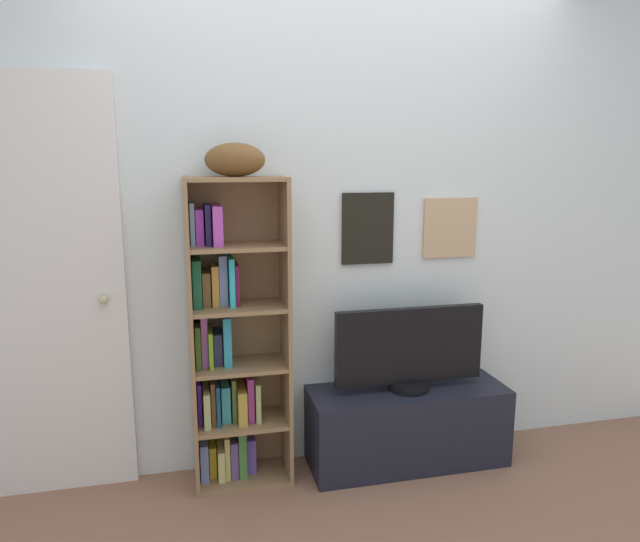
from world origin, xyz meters
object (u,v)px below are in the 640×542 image
Objects in this scene: tv_stand at (407,426)px; bookshelf at (230,347)px; football at (235,160)px; television at (410,349)px; door at (33,293)px.

bookshelf is at bearing 175.12° from tv_stand.
bookshelf is 5.26× the size of football.
football is at bearing 177.06° from television.
door reaches higher than tv_stand.
bookshelf is 0.92m from football.
door is at bearing 174.71° from bookshelf.
door is (-1.82, 0.16, 0.36)m from television.
door is at bearing 174.95° from television.
football is at bearing -36.51° from bookshelf.
door is (-0.90, 0.08, 0.31)m from bookshelf.
bookshelf is 1.04m from tv_stand.
tv_stand is (0.92, -0.08, -0.48)m from bookshelf.
football is at bearing 176.99° from tv_stand.
bookshelf is at bearing -5.29° from door.
football is 0.36× the size of television.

